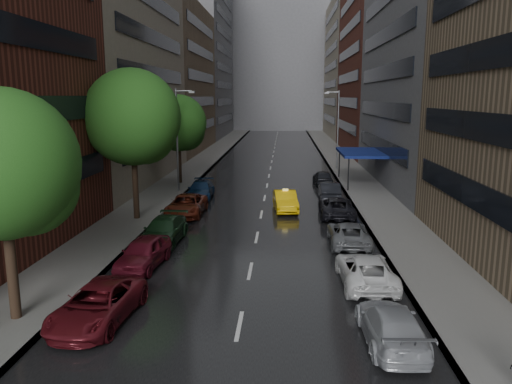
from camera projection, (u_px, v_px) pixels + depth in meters
The scene contains 15 objects.
road at pixel (271, 164), 63.87m from camera, with size 14.00×140.00×0.01m, color black.
sidewalk_left at pixel (202, 163), 64.35m from camera, with size 4.00×140.00×0.15m, color gray.
sidewalk_right at pixel (342, 164), 63.35m from camera, with size 4.00×140.00×0.15m, color gray.
buildings_left at pixel (167, 42), 70.29m from camera, with size 8.00×108.00×38.00m.
buildings_right at pixel (385, 47), 66.76m from camera, with size 8.05×109.10×36.00m.
building_far at pixel (279, 66), 127.50m from camera, with size 40.00×14.00×32.00m, color slate.
tree_near at pixel (2, 164), 18.05m from camera, with size 5.57×5.57×8.87m.
tree_mid at pixel (132, 117), 33.46m from camera, with size 6.51×6.51×10.38m.
tree_far at pixel (178, 123), 47.98m from camera, with size 5.46×5.46×8.70m.
taxi at pixel (285, 201), 37.53m from camera, with size 1.60×4.59×1.51m, color yellow.
parked_cars_left at pixel (168, 226), 30.34m from camera, with size 2.82×28.79×1.53m.
parked_cars_right at pixel (343, 222), 31.45m from camera, with size 2.49×36.36×1.50m.
street_lamp_left at pixel (178, 138), 43.76m from camera, with size 1.74×0.22×9.00m.
street_lamp_right at pixel (337, 128), 57.61m from camera, with size 1.74×0.22×9.00m.
awning at pixel (361, 153), 48.07m from camera, with size 4.00×8.00×3.12m.
Camera 1 is at (1.62, -13.41, 8.51)m, focal length 35.00 mm.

